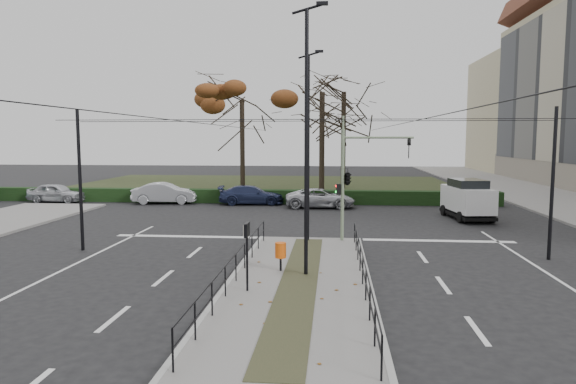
% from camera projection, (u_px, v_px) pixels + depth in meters
% --- Properties ---
extents(ground, '(140.00, 140.00, 0.00)m').
position_uv_depth(ground, '(303.00, 267.00, 19.16)').
color(ground, black).
rests_on(ground, ground).
extents(median_island, '(4.40, 15.00, 0.14)m').
position_uv_depth(median_island, '(299.00, 284.00, 16.67)').
color(median_island, slate).
rests_on(median_island, ground).
extents(sidewalk_east, '(8.00, 90.00, 0.14)m').
position_uv_depth(sidewalk_east, '(554.00, 200.00, 39.34)').
color(sidewalk_east, slate).
rests_on(sidewalk_east, ground).
extents(park, '(38.00, 26.00, 0.10)m').
position_uv_depth(park, '(263.00, 186.00, 51.38)').
color(park, '#262F17').
rests_on(park, ground).
extents(hedge, '(38.00, 1.00, 1.00)m').
position_uv_depth(hedge, '(238.00, 196.00, 38.06)').
color(hedge, black).
rests_on(hedge, ground).
extents(median_railing, '(4.14, 13.24, 0.92)m').
position_uv_depth(median_railing, '(299.00, 257.00, 16.48)').
color(median_railing, black).
rests_on(median_railing, median_island).
extents(catenary, '(20.00, 34.00, 6.00)m').
position_uv_depth(catenary, '(306.00, 173.00, 20.40)').
color(catenary, black).
rests_on(catenary, ground).
extents(traffic_light, '(3.47, 1.94, 5.06)m').
position_uv_depth(traffic_light, '(349.00, 176.00, 23.13)').
color(traffic_light, gray).
rests_on(traffic_light, median_island).
extents(litter_bin, '(0.39, 0.39, 1.00)m').
position_uv_depth(litter_bin, '(281.00, 251.00, 17.97)').
color(litter_bin, black).
rests_on(litter_bin, median_island).
extents(info_panel, '(0.12, 0.55, 2.10)m').
position_uv_depth(info_panel, '(247.00, 238.00, 15.50)').
color(info_panel, black).
rests_on(info_panel, median_island).
extents(streetlamp_median_near, '(0.75, 0.15, 9.03)m').
position_uv_depth(streetlamp_median_near, '(307.00, 140.00, 17.05)').
color(streetlamp_median_near, black).
rests_on(streetlamp_median_near, median_island).
extents(streetlamp_median_far, '(0.71, 0.15, 8.50)m').
position_uv_depth(streetlamp_median_far, '(309.00, 145.00, 23.00)').
color(streetlamp_median_far, black).
rests_on(streetlamp_median_far, median_island).
extents(parked_car_first, '(4.28, 1.91, 1.43)m').
position_uv_depth(parked_car_first, '(57.00, 193.00, 38.37)').
color(parked_car_first, '#B0B2B8').
rests_on(parked_car_first, ground).
extents(parked_car_second, '(4.80, 2.15, 1.53)m').
position_uv_depth(parked_car_second, '(165.00, 193.00, 37.62)').
color(parked_car_second, '#B0B2B8').
rests_on(parked_car_second, ground).
extents(parked_car_third, '(4.88, 2.38, 1.37)m').
position_uv_depth(parked_car_third, '(251.00, 195.00, 37.21)').
color(parked_car_third, '#20294C').
rests_on(parked_car_third, ground).
extents(parked_car_fourth, '(4.83, 2.31, 1.33)m').
position_uv_depth(parked_car_fourth, '(320.00, 198.00, 35.40)').
color(parked_car_fourth, '#B0B2B8').
rests_on(parked_car_fourth, ground).
extents(white_van, '(2.43, 4.60, 2.37)m').
position_uv_depth(white_van, '(467.00, 198.00, 30.34)').
color(white_van, silver).
rests_on(white_van, ground).
extents(rust_tree, '(8.26, 8.26, 10.78)m').
position_uv_depth(rust_tree, '(242.00, 100.00, 46.84)').
color(rust_tree, black).
rests_on(rust_tree, park).
extents(bare_tree_center, '(7.87, 7.87, 11.92)m').
position_uv_depth(bare_tree_center, '(344.00, 99.00, 47.65)').
color(bare_tree_center, black).
rests_on(bare_tree_center, park).
extents(bare_tree_near, '(6.41, 6.41, 11.24)m').
position_uv_depth(bare_tree_near, '(322.00, 100.00, 42.19)').
color(bare_tree_near, black).
rests_on(bare_tree_near, park).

